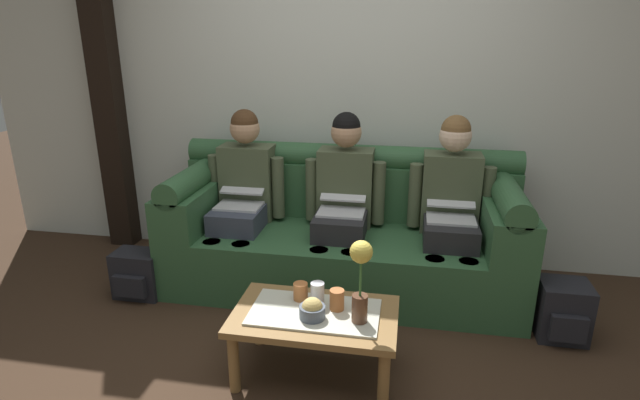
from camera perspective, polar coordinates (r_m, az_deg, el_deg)
The scene contains 15 objects.
ground_plane at distance 2.71m, azimuth -1.14°, elevation -20.83°, with size 14.00×14.00×0.00m, color #382619.
back_wall_patterned at distance 3.78m, azimuth 4.03°, elevation 14.45°, with size 6.00×0.12×2.90m, color silver.
timber_pillar at distance 4.35m, azimuth -23.43°, elevation 13.56°, with size 0.20×0.20×2.90m, color black.
couch at distance 3.52m, azimuth 2.64°, elevation -4.04°, with size 2.40×0.88×0.96m.
person_left at distance 3.57m, azimuth -8.79°, elevation 1.09°, with size 0.56×0.67×1.22m.
person_middle at distance 3.41m, azimuth 2.70°, elevation 0.44°, with size 0.56×0.67×1.22m.
person_right at distance 3.40m, azimuth 14.80°, elevation -0.25°, with size 0.56×0.67×1.22m.
coffee_table at distance 2.63m, azimuth -0.61°, elevation -13.74°, with size 0.84×0.51×0.37m.
flower_vase at distance 2.40m, azimuth 4.69°, elevation -8.57°, with size 0.11×0.11×0.43m.
snack_bowl at distance 2.52m, azimuth -0.86°, elevation -12.49°, with size 0.13×0.13×0.11m.
cup_near_left at distance 2.58m, azimuth 1.96°, elevation -11.36°, with size 0.07×0.07×0.11m, color #B26633.
cup_near_right at distance 2.63m, azimuth -0.25°, elevation -10.67°, with size 0.07×0.07×0.12m, color silver.
cup_far_center at distance 2.68m, azimuth -2.25°, elevation -10.44°, with size 0.08×0.08×0.09m, color #B26633.
backpack_left at distance 3.64m, azimuth -20.14°, elevation -8.04°, with size 0.32×0.25×0.32m.
backpack_right at distance 3.31m, azimuth 26.09°, elevation -11.38°, with size 0.28×0.29×0.35m.
Camera 1 is at (0.43, -2.05, 1.72)m, focal length 27.87 mm.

